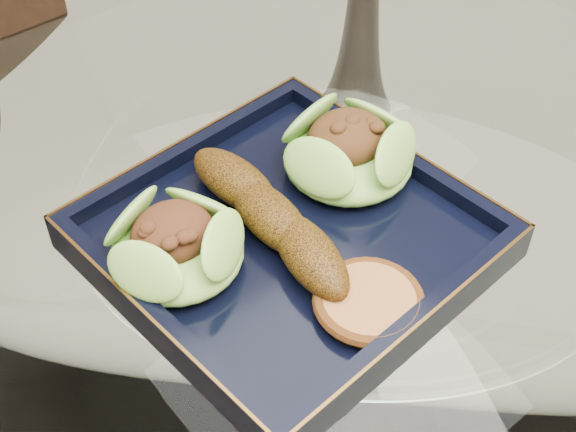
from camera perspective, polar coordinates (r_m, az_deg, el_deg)
dining_table at (r=0.79m, az=3.60°, el=-9.24°), size 1.13×1.13×0.77m
navy_plate at (r=0.64m, az=0.00°, el=-1.89°), size 0.29×0.29×0.02m
lettuce_wrap_left at (r=0.60m, az=-7.94°, el=-2.24°), size 0.11×0.11×0.04m
lettuce_wrap_right at (r=0.67m, az=4.32°, el=4.44°), size 0.12×0.12×0.04m
roasted_plantain at (r=0.62m, az=-1.24°, el=-0.03°), size 0.05×0.19×0.03m
crumb_patty at (r=0.58m, az=5.77°, el=-6.18°), size 0.08×0.08×0.01m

